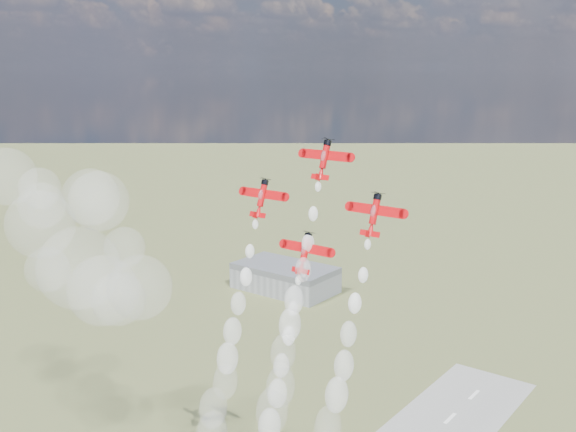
# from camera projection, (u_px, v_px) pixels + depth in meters

# --- Properties ---
(hangar) EXTENTS (50.00, 28.00, 13.00)m
(hangar) POSITION_uv_depth(u_px,v_px,m) (285.00, 278.00, 339.96)
(hangar) COLOR gray
(hangar) RESTS_ON ground
(plane_lead) EXTENTS (10.45, 4.58, 7.19)m
(plane_lead) POSITION_uv_depth(u_px,v_px,m) (324.00, 159.00, 120.59)
(plane_lead) COLOR red
(plane_lead) RESTS_ON ground
(plane_left) EXTENTS (10.45, 4.58, 7.19)m
(plane_left) POSITION_uv_depth(u_px,v_px,m) (262.00, 197.00, 127.22)
(plane_left) COLOR red
(plane_left) RESTS_ON ground
(plane_right) EXTENTS (10.45, 4.58, 7.19)m
(plane_right) POSITION_uv_depth(u_px,v_px,m) (374.00, 214.00, 112.89)
(plane_right) COLOR red
(plane_right) RESTS_ON ground
(plane_slot) EXTENTS (10.45, 4.58, 7.19)m
(plane_slot) POSITION_uv_depth(u_px,v_px,m) (305.00, 252.00, 119.52)
(plane_slot) COLOR red
(plane_slot) RESTS_ON ground
(smoke_trail_lead) EXTENTS (5.37, 16.84, 40.98)m
(smoke_trail_lead) POSITION_uv_depth(u_px,v_px,m) (282.00, 365.00, 118.30)
(smoke_trail_lead) COLOR white
(smoke_trail_lead) RESTS_ON plane_lead
(smoke_trail_left) EXTENTS (5.27, 16.29, 40.62)m
(smoke_trail_left) POSITION_uv_depth(u_px,v_px,m) (220.00, 392.00, 125.00)
(smoke_trail_left) COLOR white
(smoke_trail_left) RESTS_ON plane_left
(drifted_smoke_cloud) EXTENTS (61.80, 29.11, 42.91)m
(drifted_smoke_cloud) POSITION_uv_depth(u_px,v_px,m) (75.00, 244.00, 171.09)
(drifted_smoke_cloud) COLOR white
(drifted_smoke_cloud) RESTS_ON ground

